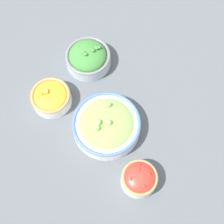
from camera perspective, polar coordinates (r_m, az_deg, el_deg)
The scene contains 5 objects.
ground_plane at distance 1.08m, azimuth -0.00°, elevation -0.62°, with size 3.00×3.00×0.00m, color #4C5156.
bowl_lettuce at distance 1.03m, azimuth -1.01°, elevation -2.34°, with size 0.23×0.23×0.08m.
bowl_cherry_tomatoes at distance 0.98m, azimuth 5.01°, elevation -12.00°, with size 0.11×0.11×0.08m.
bowl_broccoli at distance 1.15m, azimuth -4.38°, elevation 9.94°, with size 0.16×0.16×0.09m.
bowl_squash at distance 1.09m, azimuth -11.08°, elevation 2.70°, with size 0.14×0.14×0.07m.
Camera 1 is at (-0.22, 0.34, 1.00)m, focal length 50.00 mm.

